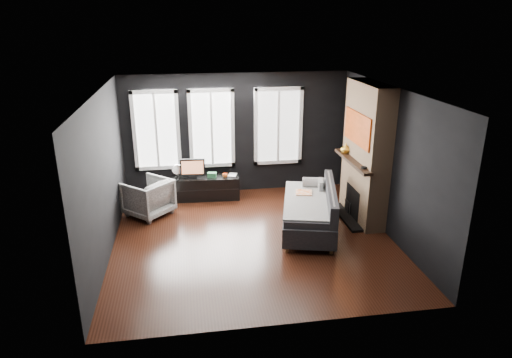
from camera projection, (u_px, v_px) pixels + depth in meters
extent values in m
plane|color=black|center=(253.00, 239.00, 8.36)|extent=(5.00, 5.00, 0.00)
plane|color=white|center=(253.00, 91.00, 7.44)|extent=(5.00, 5.00, 0.00)
cube|color=black|center=(236.00, 134.00, 10.23)|extent=(5.00, 0.02, 2.70)
cube|color=black|center=(104.00, 176.00, 7.53)|extent=(0.02, 5.00, 2.70)
cube|color=black|center=(389.00, 162.00, 8.27)|extent=(0.02, 5.00, 2.70)
cube|color=gray|center=(320.00, 188.00, 9.03)|extent=(0.15, 0.34, 0.33)
imported|color=silver|center=(148.00, 196.00, 9.23)|extent=(1.10, 1.11, 0.83)
imported|color=orange|center=(225.00, 175.00, 9.98)|extent=(0.13, 0.11, 0.11)
imported|color=tan|center=(228.00, 170.00, 10.09)|extent=(0.18, 0.07, 0.24)
cube|color=#2B693D|center=(212.00, 175.00, 9.99)|extent=(0.21, 0.16, 0.11)
imported|color=gold|center=(346.00, 148.00, 9.19)|extent=(0.24, 0.25, 0.20)
cylinder|color=black|center=(364.00, 168.00, 8.29)|extent=(0.14, 0.14, 0.04)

